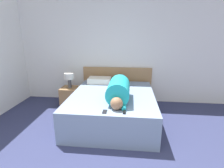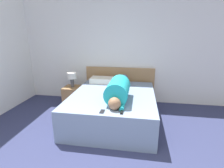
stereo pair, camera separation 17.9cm
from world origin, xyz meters
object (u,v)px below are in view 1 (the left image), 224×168
object	(u,v)px
nightstand	(71,97)
table_lamp	(69,77)
pillow_near_headboard	(100,80)
tv_remote	(124,111)
cell_phone	(105,112)
bed	(113,107)
person_lying	(119,89)

from	to	relation	value
nightstand	table_lamp	bearing A→B (deg)	180.00
pillow_near_headboard	tv_remote	world-z (taller)	pillow_near_headboard
nightstand	cell_phone	xyz separation A→B (m)	(1.07, -1.47, 0.34)
table_lamp	pillow_near_headboard	distance (m)	0.73
bed	nightstand	bearing A→B (deg)	150.93
nightstand	person_lying	distance (m)	1.56
tv_remote	nightstand	bearing A→B (deg)	133.69
bed	cell_phone	size ratio (longest dim) A/B	15.18
person_lying	cell_phone	xyz separation A→B (m)	(-0.18, -0.68, -0.16)
bed	cell_phone	distance (m)	0.90
nightstand	cell_phone	distance (m)	1.85
table_lamp	cell_phone	bearing A→B (deg)	-53.87
tv_remote	pillow_near_headboard	bearing A→B (deg)	112.88
bed	person_lying	distance (m)	0.50
nightstand	tv_remote	bearing A→B (deg)	-46.31
table_lamp	cell_phone	size ratio (longest dim) A/B	2.78
nightstand	tv_remote	world-z (taller)	tv_remote
bed	cell_phone	world-z (taller)	cell_phone
cell_phone	pillow_near_headboard	bearing A→B (deg)	102.69
person_lying	nightstand	bearing A→B (deg)	147.89
nightstand	pillow_near_headboard	size ratio (longest dim) A/B	0.87
person_lying	tv_remote	world-z (taller)	person_lying
person_lying	pillow_near_headboard	size ratio (longest dim) A/B	3.19
nightstand	tv_remote	distance (m)	2.02
bed	cell_phone	xyz separation A→B (m)	(-0.04, -0.85, 0.29)
bed	pillow_near_headboard	bearing A→B (deg)	118.02
bed	cell_phone	bearing A→B (deg)	-92.72
bed	table_lamp	size ratio (longest dim) A/B	5.47
tv_remote	cell_phone	world-z (taller)	tv_remote
bed	person_lying	world-z (taller)	person_lying
table_lamp	tv_remote	xyz separation A→B (m)	(1.38, -1.44, -0.15)
cell_phone	tv_remote	bearing A→B (deg)	5.31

